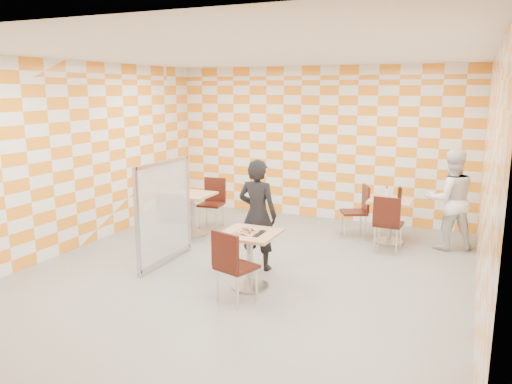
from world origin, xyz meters
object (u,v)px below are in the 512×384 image
(chair_second_front, at_px, (388,220))
(man_dark, at_px, (257,215))
(main_table, at_px, (250,250))
(chair_second_side, at_px, (359,207))
(empty_table, at_px, (192,207))
(man_white, at_px, (450,200))
(soda_bottle, at_px, (400,193))
(partition, at_px, (164,212))
(chair_main_front, at_px, (231,262))
(second_table, at_px, (390,213))
(chair_empty_near, at_px, (172,215))
(chair_empty_far, at_px, (213,199))
(sport_bottle, at_px, (386,193))

(chair_second_front, relative_size, man_dark, 0.58)
(main_table, xyz_separation_m, chair_second_side, (0.81, 2.83, 0.04))
(empty_table, relative_size, chair_second_side, 0.81)
(empty_table, height_order, man_white, man_white)
(chair_second_front, height_order, man_dark, man_dark)
(man_dark, distance_m, soda_bottle, 2.69)
(man_dark, bearing_deg, soda_bottle, -126.99)
(chair_second_front, distance_m, man_white, 1.11)
(empty_table, bearing_deg, chair_second_side, 20.75)
(chair_second_side, bearing_deg, empty_table, -159.25)
(partition, height_order, man_white, man_white)
(chair_main_front, bearing_deg, second_table, 68.16)
(chair_main_front, distance_m, chair_empty_near, 2.46)
(second_table, height_order, chair_second_side, chair_second_side)
(man_white, bearing_deg, main_table, 27.64)
(chair_empty_far, height_order, man_white, man_white)
(chair_empty_near, bearing_deg, sport_bottle, 30.37)
(second_table, xyz_separation_m, chair_empty_near, (-3.20, -1.72, 0.04))
(chair_second_side, distance_m, sport_bottle, 0.54)
(sport_bottle, bearing_deg, main_table, -113.93)
(main_table, distance_m, soda_bottle, 3.19)
(chair_second_front, bearing_deg, chair_second_side, 131.33)
(partition, height_order, sport_bottle, partition)
(empty_table, height_order, chair_empty_far, chair_empty_far)
(partition, bearing_deg, sport_bottle, 41.58)
(chair_second_front, relative_size, man_white, 0.57)
(chair_main_front, height_order, chair_empty_far, same)
(empty_table, bearing_deg, man_dark, -32.06)
(man_dark, height_order, soda_bottle, man_dark)
(partition, xyz_separation_m, man_dark, (1.34, 0.35, 0.01))
(chair_second_front, bearing_deg, second_table, 95.01)
(chair_empty_far, bearing_deg, chair_empty_near, -89.95)
(chair_second_front, height_order, man_white, man_white)
(second_table, distance_m, chair_empty_near, 3.64)
(main_table, distance_m, chair_second_side, 2.94)
(empty_table, relative_size, partition, 0.48)
(chair_main_front, distance_m, chair_second_front, 3.06)
(chair_empty_far, bearing_deg, sport_bottle, 7.79)
(chair_second_front, bearing_deg, sport_bottle, 102.02)
(sport_bottle, bearing_deg, chair_empty_far, -172.21)
(chair_main_front, xyz_separation_m, chair_empty_far, (-1.88, 2.98, 0.00))
(second_table, xyz_separation_m, chair_empty_far, (-3.20, -0.33, 0.04))
(chair_empty_far, relative_size, soda_bottle, 4.02)
(empty_table, bearing_deg, chair_empty_near, -83.77)
(second_table, xyz_separation_m, man_white, (0.92, 0.06, 0.31))
(main_table, bearing_deg, second_table, 63.73)
(man_dark, bearing_deg, partition, 16.12)
(empty_table, distance_m, chair_main_front, 3.07)
(chair_second_front, bearing_deg, chair_empty_near, -160.62)
(chair_main_front, height_order, soda_bottle, soda_bottle)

